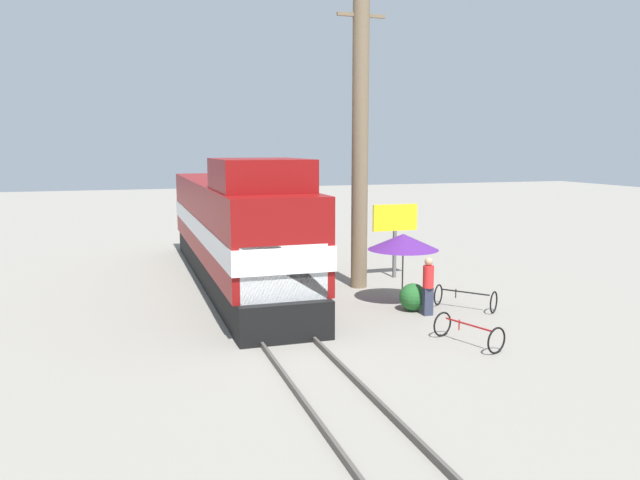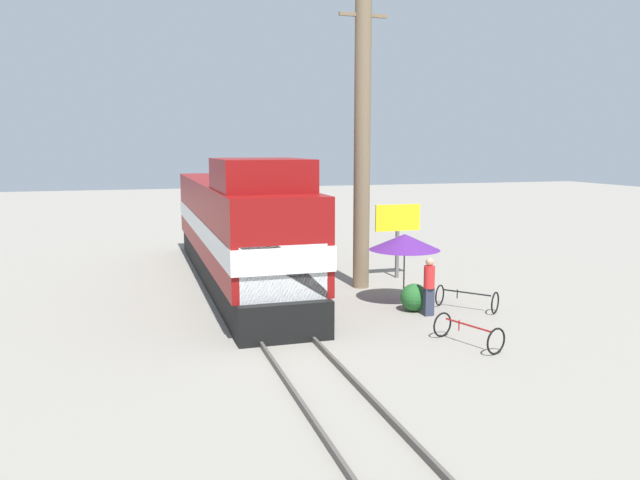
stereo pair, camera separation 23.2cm
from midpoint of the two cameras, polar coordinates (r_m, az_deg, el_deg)
name	(u,v)px [view 1 (the left image)]	position (r m, az deg, el deg)	size (l,w,h in m)	color
ground_plane	(256,307)	(20.64, -6.16, -6.13)	(120.00, 120.00, 0.00)	gray
rail_near	(235,307)	(20.50, -8.14, -6.06)	(0.08, 33.51, 0.15)	#4C4742
rail_far	(278,303)	(20.77, -4.21, -5.80)	(0.08, 33.51, 0.15)	#4C4742
locomotive	(235,230)	(23.89, -8.06, 0.94)	(2.88, 16.68, 4.85)	black
utility_pole	(360,136)	(22.89, 3.39, 9.47)	(1.80, 0.60, 11.12)	#726047
vendor_umbrella	(403,242)	(20.81, 7.30, -0.16)	(2.36, 2.36, 2.36)	#4C4C4C
billboard_sign	(395,223)	(24.92, 6.61, 1.56)	(1.89, 0.12, 2.95)	#595959
shrub_cluster	(413,297)	(20.22, 8.17, -5.19)	(0.88, 0.88, 0.88)	#236028
person_bystander	(428,284)	(19.63, 9.53, -3.96)	(0.34, 0.34, 1.83)	#2D3347
bicycle	(465,298)	(20.74, 12.82, -5.20)	(1.76, 1.91, 0.71)	black
bicycle_spare	(468,332)	(17.11, 13.01, -8.16)	(1.27, 2.00, 0.70)	black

